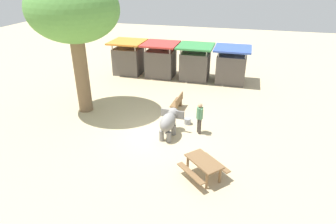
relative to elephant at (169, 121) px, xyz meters
name	(u,v)px	position (x,y,z in m)	size (l,w,h in m)	color
ground_plane	(158,133)	(-0.60, 0.09, -0.79)	(60.00, 60.00, 0.00)	tan
elephant	(169,121)	(0.00, 0.00, 0.00)	(1.20, 1.78, 1.23)	slate
person_handler	(200,116)	(1.37, 0.64, 0.16)	(0.32, 0.45, 1.62)	#3F3833
shade_tree_main	(73,12)	(-5.39, 1.58, 4.67)	(4.75, 4.35, 7.26)	brown
wooden_bench	(177,102)	(-0.28, 2.99, -0.32)	(0.46, 1.42, 0.88)	brown
picnic_table_near	(204,165)	(2.11, -2.72, -0.20)	(2.11, 2.11, 0.78)	brown
market_stall_orange	(128,59)	(-5.48, 8.47, 0.35)	(2.50, 2.50, 2.52)	#59514C
market_stall_red	(161,62)	(-2.88, 8.47, 0.35)	(2.50, 2.50, 2.52)	#59514C
market_stall_green	(195,64)	(-0.28, 8.47, 0.35)	(2.50, 2.50, 2.52)	#59514C
market_stall_blue	(231,67)	(2.32, 8.47, 0.35)	(2.50, 2.50, 2.52)	#59514C
feed_bucket	(188,121)	(0.64, 1.42, -0.63)	(0.36, 0.36, 0.32)	gray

